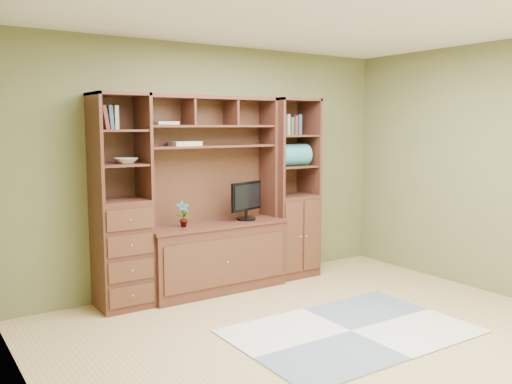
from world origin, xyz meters
TOP-DOWN VIEW (x-y plane):
  - room at (0.00, 0.00)m, footprint 4.60×4.10m
  - center_hutch at (-0.14, 1.73)m, footprint 1.54×0.53m
  - left_tower at (-1.14, 1.77)m, footprint 0.50×0.45m
  - right_tower at (0.89, 1.77)m, footprint 0.55×0.45m
  - rug at (0.24, 0.06)m, footprint 2.00×1.34m
  - monitor at (0.23, 1.70)m, footprint 0.51×0.34m
  - orchid at (-0.52, 1.70)m, footprint 0.14×0.10m
  - magazines at (-0.43, 1.82)m, footprint 0.29×0.21m
  - bowl at (-1.08, 1.77)m, footprint 0.21×0.21m
  - blanket_teal at (0.85, 1.73)m, footprint 0.43×0.25m
  - blanket_red at (0.99, 1.85)m, footprint 0.32×0.18m

SIDE VIEW (x-z plane):
  - rug at x=0.24m, z-range 0.00..0.01m
  - orchid at x=-0.52m, z-range 0.73..1.00m
  - monitor at x=0.23m, z-range 0.73..1.30m
  - center_hutch at x=-0.14m, z-range 0.00..2.05m
  - left_tower at x=-1.14m, z-range 0.00..2.05m
  - right_tower at x=0.89m, z-range 0.00..2.05m
  - room at x=0.00m, z-range -0.02..2.62m
  - blanket_red at x=0.99m, z-range 1.29..1.47m
  - blanket_teal at x=0.85m, z-range 1.29..1.54m
  - bowl at x=-1.08m, z-range 1.39..1.44m
  - magazines at x=-0.43m, z-range 1.54..1.59m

